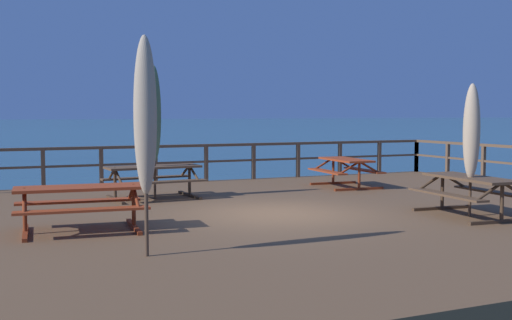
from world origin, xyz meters
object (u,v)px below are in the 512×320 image
object	(u,v)px
picnic_table_front_left	(470,187)
picnic_table_back_right	(346,166)
picnic_table_back_left	(80,198)
patio_umbrella_tall_back_right	(472,132)
patio_umbrella_short_front	(145,117)
patio_umbrella_tall_mid_left	(154,114)
picnic_table_front_right	(153,174)

from	to	relation	value
picnic_table_front_left	picnic_table_back_right	bearing A→B (deg)	85.65
picnic_table_back_left	patio_umbrella_tall_back_right	world-z (taller)	patio_umbrella_tall_back_right
picnic_table_front_left	picnic_table_back_right	size ratio (longest dim) A/B	1.14
patio_umbrella_tall_back_right	patio_umbrella_short_front	xyz separation A→B (m)	(-6.55, -0.84, 0.32)
picnic_table_back_left	patio_umbrella_tall_mid_left	distance (m)	4.41
picnic_table_back_left	patio_umbrella_short_front	bearing A→B (deg)	-76.64
picnic_table_back_right	patio_umbrella_tall_back_right	distance (m)	5.33
picnic_table_back_left	patio_umbrella_tall_mid_left	size ratio (longest dim) A/B	0.73
picnic_table_back_left	patio_umbrella_tall_back_right	size ratio (longest dim) A/B	0.88
picnic_table_back_left	patio_umbrella_tall_mid_left	bearing A→B (deg)	57.79
picnic_table_front_left	picnic_table_front_right	bearing A→B (deg)	135.00
picnic_table_front_left	patio_umbrella_short_front	world-z (taller)	patio_umbrella_short_front
patio_umbrella_tall_mid_left	patio_umbrella_short_front	world-z (taller)	patio_umbrella_tall_mid_left
picnic_table_front_right	picnic_table_back_left	distance (m)	4.20
picnic_table_front_right	patio_umbrella_short_front	bearing A→B (deg)	-105.79
picnic_table_front_left	picnic_table_back_right	xyz separation A→B (m)	(0.39, 5.14, -0.01)
patio_umbrella_tall_mid_left	picnic_table_back_left	bearing A→B (deg)	-122.21
patio_umbrella_tall_back_right	patio_umbrella_short_front	world-z (taller)	patio_umbrella_short_front
patio_umbrella_tall_mid_left	patio_umbrella_tall_back_right	size ratio (longest dim) A/B	1.21
picnic_table_front_left	picnic_table_back_left	size ratio (longest dim) A/B	0.99
patio_umbrella_short_front	patio_umbrella_tall_mid_left	bearing A→B (deg)	73.87
patio_umbrella_short_front	picnic_table_front_right	bearing A→B (deg)	74.21
picnic_table_front_right	picnic_table_front_left	bearing A→B (deg)	-45.00
patio_umbrella_short_front	patio_umbrella_tall_back_right	bearing A→B (deg)	7.31
picnic_table_back_right	patio_umbrella_tall_back_right	bearing A→B (deg)	-94.99
picnic_table_front_right	picnic_table_back_left	bearing A→B (deg)	-121.63
picnic_table_front_right	patio_umbrella_tall_mid_left	distance (m)	1.40
patio_umbrella_short_front	picnic_table_back_left	bearing A→B (deg)	103.36
patio_umbrella_tall_back_right	patio_umbrella_short_front	size ratio (longest dim) A/B	0.84
picnic_table_front_left	patio_umbrella_short_front	distance (m)	6.82
picnic_table_back_right	picnic_table_front_right	bearing A→B (deg)	-178.04
picnic_table_front_right	picnic_table_back_right	size ratio (longest dim) A/B	1.14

